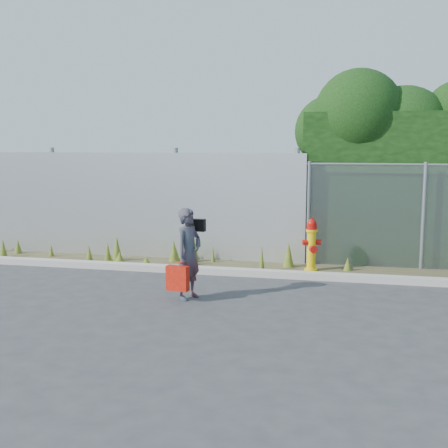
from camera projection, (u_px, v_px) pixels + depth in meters
name	position (u px, v px, depth m)	size (l,w,h in m)	color
ground	(224.00, 303.00, 8.50)	(80.00, 80.00, 0.00)	#373739
curb	(245.00, 272.00, 10.23)	(16.00, 0.22, 0.12)	#ACA39B
weed_strip	(258.00, 262.00, 10.81)	(16.00, 1.26, 0.52)	#494229
corrugated_fence	(105.00, 204.00, 11.93)	(8.50, 0.21, 2.30)	#B9BBC0
fire_hydrant	(311.00, 246.00, 10.49)	(0.34, 0.31, 1.02)	yellow
woman	(189.00, 254.00, 8.64)	(0.52, 0.34, 1.42)	#105967
red_tote_bag	(178.00, 278.00, 8.52)	(0.35, 0.13, 0.45)	#AD0C09
black_shoulder_bag	(197.00, 225.00, 8.79)	(0.26, 0.11, 0.19)	black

